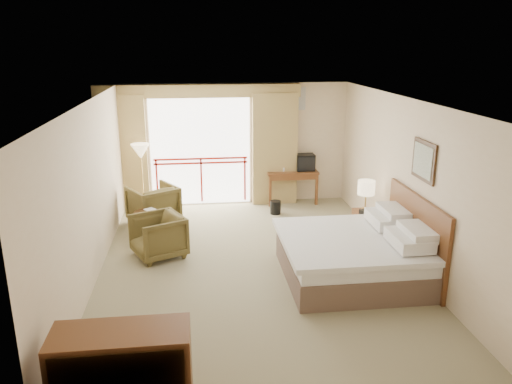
{
  "coord_description": "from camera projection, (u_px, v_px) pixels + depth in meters",
  "views": [
    {
      "loc": [
        -0.9,
        -7.49,
        3.54
      ],
      "look_at": [
        0.07,
        0.4,
        1.15
      ],
      "focal_mm": 35.0,
      "sensor_mm": 36.0,
      "label": 1
    }
  ],
  "objects": [
    {
      "name": "floor",
      "position": [
        255.0,
        266.0,
        8.25
      ],
      "size": [
        7.0,
        7.0,
        0.0
      ],
      "primitive_type": "plane",
      "color": "gray",
      "rests_on": "ground"
    },
    {
      "name": "ceiling",
      "position": [
        255.0,
        101.0,
        7.47
      ],
      "size": [
        7.0,
        7.0,
        0.0
      ],
      "primitive_type": "plane",
      "rotation": [
        3.14,
        0.0,
        0.0
      ],
      "color": "white",
      "rests_on": "wall_back"
    },
    {
      "name": "wall_back",
      "position": [
        236.0,
        144.0,
        11.18
      ],
      "size": [
        5.0,
        0.0,
        5.0
      ],
      "primitive_type": "plane",
      "rotation": [
        1.57,
        0.0,
        0.0
      ],
      "color": "beige",
      "rests_on": "ground"
    },
    {
      "name": "wall_front",
      "position": [
        300.0,
        294.0,
        4.53
      ],
      "size": [
        5.0,
        0.0,
        5.0
      ],
      "primitive_type": "plane",
      "rotation": [
        -1.57,
        0.0,
        0.0
      ],
      "color": "beige",
      "rests_on": "ground"
    },
    {
      "name": "wall_left",
      "position": [
        91.0,
        193.0,
        7.57
      ],
      "size": [
        0.0,
        7.0,
        7.0
      ],
      "primitive_type": "plane",
      "rotation": [
        1.57,
        0.0,
        1.57
      ],
      "color": "beige",
      "rests_on": "ground"
    },
    {
      "name": "wall_right",
      "position": [
        406.0,
        182.0,
        8.15
      ],
      "size": [
        0.0,
        7.0,
        7.0
      ],
      "primitive_type": "plane",
      "rotation": [
        1.57,
        0.0,
        -1.57
      ],
      "color": "beige",
      "rests_on": "ground"
    },
    {
      "name": "balcony_door",
      "position": [
        200.0,
        152.0,
        11.12
      ],
      "size": [
        2.4,
        0.0,
        2.4
      ],
      "primitive_type": "plane",
      "rotation": [
        1.57,
        0.0,
        0.0
      ],
      "color": "white",
      "rests_on": "wall_back"
    },
    {
      "name": "balcony_railing",
      "position": [
        201.0,
        169.0,
        11.21
      ],
      "size": [
        2.09,
        0.03,
        1.02
      ],
      "color": "#A51A0E",
      "rests_on": "wall_back"
    },
    {
      "name": "curtain_left",
      "position": [
        124.0,
        153.0,
        10.78
      ],
      "size": [
        1.0,
        0.26,
        2.5
      ],
      "primitive_type": "cube",
      "color": "#987F4D",
      "rests_on": "wall_back"
    },
    {
      "name": "curtain_right",
      "position": [
        274.0,
        149.0,
        11.17
      ],
      "size": [
        1.0,
        0.26,
        2.5
      ],
      "primitive_type": "cube",
      "color": "#987F4D",
      "rests_on": "wall_back"
    },
    {
      "name": "valance",
      "position": [
        199.0,
        91.0,
        10.63
      ],
      "size": [
        4.4,
        0.22,
        0.28
      ],
      "primitive_type": "cube",
      "color": "#987F4D",
      "rests_on": "wall_back"
    },
    {
      "name": "hvac_vent",
      "position": [
        294.0,
        99.0,
        11.02
      ],
      "size": [
        0.5,
        0.04,
        0.5
      ],
      "primitive_type": "cube",
      "color": "silver",
      "rests_on": "wall_back"
    },
    {
      "name": "bed",
      "position": [
        355.0,
        255.0,
        7.74
      ],
      "size": [
        2.13,
        2.06,
        0.97
      ],
      "color": "brown",
      "rests_on": "floor"
    },
    {
      "name": "headboard",
      "position": [
        416.0,
        236.0,
        7.77
      ],
      "size": [
        0.06,
        2.1,
        1.3
      ],
      "primitive_type": "cube",
      "color": "#582E17",
      "rests_on": "wall_right"
    },
    {
      "name": "framed_art",
      "position": [
        424.0,
        161.0,
        7.43
      ],
      "size": [
        0.04,
        0.72,
        0.6
      ],
      "color": "black",
      "rests_on": "wall_right"
    },
    {
      "name": "nightstand",
      "position": [
        365.0,
        226.0,
        9.25
      ],
      "size": [
        0.41,
        0.48,
        0.56
      ],
      "primitive_type": "cube",
      "rotation": [
        0.0,
        0.0,
        -0.04
      ],
      "color": "#582E17",
      "rests_on": "floor"
    },
    {
      "name": "table_lamp",
      "position": [
        366.0,
        188.0,
        9.09
      ],
      "size": [
        0.31,
        0.31,
        0.55
      ],
      "rotation": [
        0.0,
        0.0,
        -0.26
      ],
      "color": "tan",
      "rests_on": "nightstand"
    },
    {
      "name": "phone",
      "position": [
        366.0,
        212.0,
        9.01
      ],
      "size": [
        0.24,
        0.21,
        0.09
      ],
      "primitive_type": "cube",
      "rotation": [
        0.0,
        0.0,
        0.34
      ],
      "color": "black",
      "rests_on": "nightstand"
    },
    {
      "name": "desk",
      "position": [
        291.0,
        177.0,
        11.4
      ],
      "size": [
        1.16,
        0.56,
        0.76
      ],
      "rotation": [
        0.0,
        0.0,
        -0.01
      ],
      "color": "#582E17",
      "rests_on": "floor"
    },
    {
      "name": "tv",
      "position": [
        305.0,
        162.0,
        11.28
      ],
      "size": [
        0.41,
        0.33,
        0.37
      ],
      "rotation": [
        0.0,
        0.0,
        -0.22
      ],
      "color": "black",
      "rests_on": "desk"
    },
    {
      "name": "coffee_maker",
      "position": [
        277.0,
        165.0,
        11.23
      ],
      "size": [
        0.17,
        0.17,
        0.28
      ],
      "primitive_type": "cylinder",
      "rotation": [
        0.0,
        0.0,
        0.33
      ],
      "color": "black",
      "rests_on": "desk"
    },
    {
      "name": "cup",
      "position": [
        284.0,
        169.0,
        11.22
      ],
      "size": [
        0.08,
        0.08,
        0.1
      ],
      "primitive_type": "cylinder",
      "rotation": [
        0.0,
        0.0,
        -0.27
      ],
      "color": "white",
      "rests_on": "desk"
    },
    {
      "name": "wastebasket",
      "position": [
        275.0,
        207.0,
        10.71
      ],
      "size": [
        0.25,
        0.25,
        0.29
      ],
      "primitive_type": "cylinder",
      "rotation": [
        0.0,
        0.0,
        0.09
      ],
      "color": "black",
      "rests_on": "floor"
    },
    {
      "name": "armchair_far",
      "position": [
        154.0,
        223.0,
        10.18
      ],
      "size": [
        1.18,
        1.19,
        0.8
      ],
      "primitive_type": "imported",
      "rotation": [
        0.0,
        0.0,
        -2.6
      ],
      "color": "#4C4121",
      "rests_on": "floor"
    },
    {
      "name": "armchair_near",
      "position": [
        159.0,
        256.0,
        8.61
      ],
      "size": [
        1.08,
        1.06,
        0.74
      ],
      "primitive_type": "imported",
      "rotation": [
        0.0,
        0.0,
        -1.13
      ],
      "color": "#4C4121",
      "rests_on": "floor"
    },
    {
      "name": "side_table",
      "position": [
        147.0,
        220.0,
        9.32
      ],
      "size": [
        0.47,
        0.47,
        0.52
      ],
      "rotation": [
        0.0,
        0.0,
        -0.16
      ],
      "color": "black",
      "rests_on": "floor"
    },
    {
      "name": "book",
      "position": [
        147.0,
        212.0,
        9.27
      ],
      "size": [
        0.29,
        0.3,
        0.02
      ],
      "primitive_type": "imported",
      "rotation": [
        0.0,
        0.0,
        0.65
      ],
      "color": "white",
      "rests_on": "side_table"
    },
    {
      "name": "floor_lamp",
      "position": [
        141.0,
        154.0,
        10.39
      ],
      "size": [
        0.39,
        0.39,
        1.52
      ],
      "rotation": [
        0.0,
        0.0,
        -0.27
      ],
      "color": "tan",
      "rests_on": "floor"
    },
    {
      "name": "dresser",
      "position": [
        123.0,
        372.0,
        4.89
      ],
      "size": [
        1.34,
        0.57,
        0.89
      ],
      "rotation": [
        0.0,
        0.0,
        0.05
      ],
      "color": "#582E17",
      "rests_on": "floor"
    }
  ]
}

